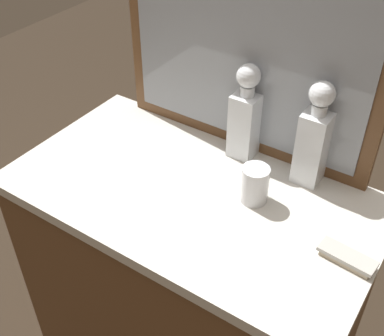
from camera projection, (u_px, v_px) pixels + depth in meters
dresser at (192, 284)px, 1.64m from camera, size 1.05×0.58×0.84m
dresser_mirror at (248, 31)px, 1.33m from camera, size 0.81×0.03×0.75m
crystal_decanter_far_left at (245, 120)px, 1.44m from camera, size 0.08×0.08×0.30m
crystal_decanter_front at (313, 143)px, 1.34m from camera, size 0.08×0.08×0.31m
crystal_tumbler_front at (255, 186)px, 1.32m from camera, size 0.08×0.08×0.11m
silver_brush_front at (347, 258)px, 1.17m from camera, size 0.14×0.06×0.02m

